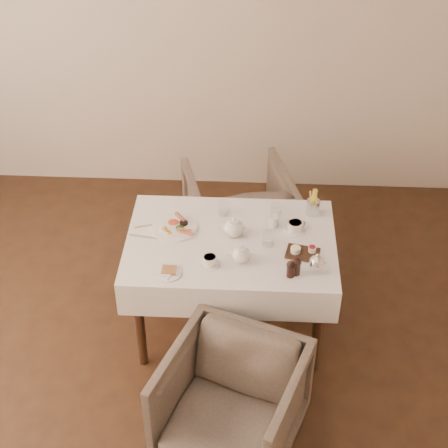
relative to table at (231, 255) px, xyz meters
name	(u,v)px	position (x,y,z in m)	size (l,w,h in m)	color
table	(231,255)	(0.00, 0.00, 0.00)	(1.28, 0.88, 0.75)	black
armchair_near	(231,403)	(0.04, -0.89, -0.31)	(0.71, 0.73, 0.66)	#4C4237
armchair_far	(239,213)	(0.03, 0.83, -0.30)	(0.73, 0.75, 0.68)	#4C4237
breakfast_plate	(175,227)	(-0.35, 0.10, 0.13)	(0.28, 0.28, 0.04)	white
side_plate	(166,272)	(-0.36, -0.32, 0.12)	(0.18, 0.17, 0.02)	white
teapot_centre	(234,227)	(0.02, 0.04, 0.19)	(0.17, 0.13, 0.14)	white
teapot_front	(241,254)	(0.07, -0.20, 0.18)	(0.15, 0.12, 0.12)	white
creamer	(274,221)	(0.26, 0.16, 0.16)	(0.06, 0.06, 0.08)	white
teacup_near	(210,261)	(-0.11, -0.23, 0.14)	(0.12, 0.12, 0.06)	white
teacup_far	(295,227)	(0.39, 0.11, 0.15)	(0.14, 0.14, 0.07)	white
glass_left	(224,208)	(-0.06, 0.26, 0.16)	(0.07, 0.07, 0.09)	silver
glass_mid	(268,238)	(0.23, -0.03, 0.17)	(0.07, 0.07, 0.10)	silver
glass_right	(276,209)	(0.28, 0.27, 0.16)	(0.07, 0.07, 0.09)	silver
condiment_board	(302,252)	(0.43, -0.11, 0.13)	(0.22, 0.17, 0.05)	black
pepper_mill_left	(291,269)	(0.35, -0.31, 0.17)	(0.05, 0.05, 0.11)	black
pepper_mill_right	(296,266)	(0.39, -0.29, 0.18)	(0.06, 0.06, 0.12)	black
silver_pot	(317,262)	(0.50, -0.25, 0.18)	(0.12, 0.09, 0.12)	white
fries_cup	(313,204)	(0.51, 0.29, 0.20)	(0.09, 0.09, 0.18)	silver
cutlery_fork	(150,225)	(-0.51, 0.12, 0.12)	(0.02, 0.20, 0.00)	silver
cutlery_knife	(145,237)	(-0.53, 0.00, 0.12)	(0.02, 0.20, 0.00)	silver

